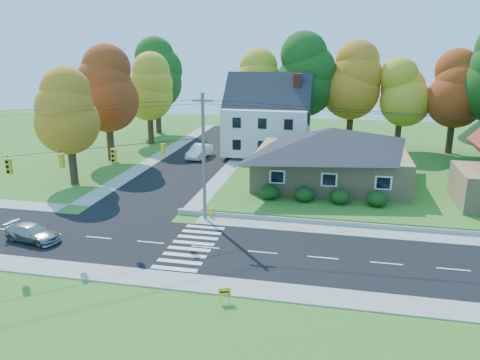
# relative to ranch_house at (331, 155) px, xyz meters

# --- Properties ---
(ground) EXTENTS (120.00, 120.00, 0.00)m
(ground) POSITION_rel_ranch_house_xyz_m (-8.00, -16.00, -3.27)
(ground) COLOR #3D7923
(road_main) EXTENTS (90.00, 8.00, 0.02)m
(road_main) POSITION_rel_ranch_house_xyz_m (-8.00, -16.00, -3.26)
(road_main) COLOR black
(road_main) RESTS_ON ground
(road_cross) EXTENTS (8.00, 44.00, 0.02)m
(road_cross) POSITION_rel_ranch_house_xyz_m (-16.00, 10.00, -3.25)
(road_cross) COLOR black
(road_cross) RESTS_ON ground
(sidewalk_north) EXTENTS (90.00, 2.00, 0.08)m
(sidewalk_north) POSITION_rel_ranch_house_xyz_m (-8.00, -11.00, -3.23)
(sidewalk_north) COLOR #9C9A90
(sidewalk_north) RESTS_ON ground
(sidewalk_south) EXTENTS (90.00, 2.00, 0.08)m
(sidewalk_south) POSITION_rel_ranch_house_xyz_m (-8.00, -21.00, -3.23)
(sidewalk_south) COLOR #9C9A90
(sidewalk_south) RESTS_ON ground
(lawn) EXTENTS (30.00, 30.00, 0.50)m
(lawn) POSITION_rel_ranch_house_xyz_m (5.00, 5.00, -3.02)
(lawn) COLOR #3D7923
(lawn) RESTS_ON ground
(ranch_house) EXTENTS (14.60, 10.60, 5.40)m
(ranch_house) POSITION_rel_ranch_house_xyz_m (0.00, 0.00, 0.00)
(ranch_house) COLOR tan
(ranch_house) RESTS_ON lawn
(colonial_house) EXTENTS (10.40, 8.40, 9.60)m
(colonial_house) POSITION_rel_ranch_house_xyz_m (-7.96, 12.00, 1.32)
(colonial_house) COLOR silver
(colonial_house) RESTS_ON lawn
(hedge_row) EXTENTS (10.70, 1.70, 1.27)m
(hedge_row) POSITION_rel_ranch_house_xyz_m (-0.50, -6.20, -2.13)
(hedge_row) COLOR #163A10
(hedge_row) RESTS_ON lawn
(traffic_infrastructure) EXTENTS (38.10, 10.66, 10.00)m
(traffic_infrastructure) POSITION_rel_ranch_house_xyz_m (-8.15, -14.65, 1.88)
(traffic_infrastructure) COLOR #666059
(traffic_infrastructure) RESTS_ON ground
(tree_lot_0) EXTENTS (6.72, 6.72, 12.51)m
(tree_lot_0) POSITION_rel_ranch_house_xyz_m (-10.00, 18.00, 5.04)
(tree_lot_0) COLOR #3F2A19
(tree_lot_0) RESTS_ON lawn
(tree_lot_1) EXTENTS (7.84, 7.84, 14.60)m
(tree_lot_1) POSITION_rel_ranch_house_xyz_m (-4.00, 17.00, 6.35)
(tree_lot_1) COLOR #3F2A19
(tree_lot_1) RESTS_ON lawn
(tree_lot_2) EXTENTS (7.28, 7.28, 13.56)m
(tree_lot_2) POSITION_rel_ranch_house_xyz_m (2.00, 18.00, 5.70)
(tree_lot_2) COLOR #3F2A19
(tree_lot_2) RESTS_ON lawn
(tree_lot_3) EXTENTS (6.16, 6.16, 11.47)m
(tree_lot_3) POSITION_rel_ranch_house_xyz_m (8.00, 17.00, 4.39)
(tree_lot_3) COLOR #3F2A19
(tree_lot_3) RESTS_ON lawn
(tree_lot_4) EXTENTS (6.72, 6.72, 12.51)m
(tree_lot_4) POSITION_rel_ranch_house_xyz_m (14.00, 16.00, 5.04)
(tree_lot_4) COLOR #3F2A19
(tree_lot_4) RESTS_ON lawn
(tree_west_0) EXTENTS (6.16, 6.16, 11.47)m
(tree_west_0) POSITION_rel_ranch_house_xyz_m (-25.00, -4.00, 3.89)
(tree_west_0) COLOR #3F2A19
(tree_west_0) RESTS_ON ground
(tree_west_1) EXTENTS (7.28, 7.28, 13.56)m
(tree_west_1) POSITION_rel_ranch_house_xyz_m (-26.00, 6.00, 5.20)
(tree_west_1) COLOR #3F2A19
(tree_west_1) RESTS_ON ground
(tree_west_2) EXTENTS (6.72, 6.72, 12.51)m
(tree_west_2) POSITION_rel_ranch_house_xyz_m (-25.00, 16.00, 4.54)
(tree_west_2) COLOR #3F2A19
(tree_west_2) RESTS_ON ground
(tree_west_3) EXTENTS (7.84, 7.84, 14.60)m
(tree_west_3) POSITION_rel_ranch_house_xyz_m (-27.00, 24.00, 5.85)
(tree_west_3) COLOR #3F2A19
(tree_west_3) RESTS_ON ground
(silver_sedan) EXTENTS (4.46, 2.50, 1.22)m
(silver_sedan) POSITION_rel_ranch_house_xyz_m (-20.25, -17.48, -2.64)
(silver_sedan) COLOR #979799
(silver_sedan) RESTS_ON road_main
(white_car) EXTENTS (2.23, 5.07, 1.62)m
(white_car) POSITION_rel_ranch_house_xyz_m (-15.91, 9.14, -2.44)
(white_car) COLOR white
(white_car) RESTS_ON road_cross
(fire_hydrant) EXTENTS (0.46, 0.37, 0.83)m
(fire_hydrant) POSITION_rel_ranch_house_xyz_m (-9.15, -10.40, -2.87)
(fire_hydrant) COLOR yellow
(fire_hydrant) RESTS_ON ground
(yard_sign) EXTENTS (0.65, 0.26, 0.85)m
(yard_sign) POSITION_rel_ranch_house_xyz_m (-5.01, -22.61, -2.66)
(yard_sign) COLOR black
(yard_sign) RESTS_ON ground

